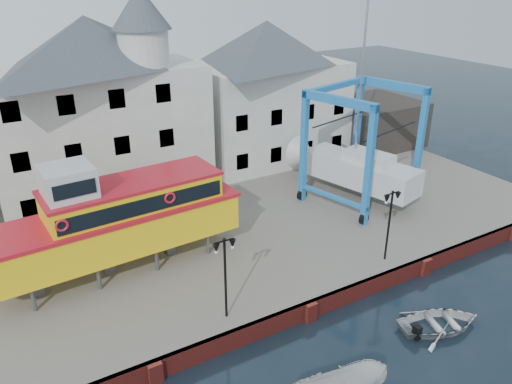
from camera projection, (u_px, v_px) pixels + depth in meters
ground at (310, 320)px, 24.74m from camera, size 140.00×140.00×0.00m
hardstanding at (213, 222)px, 33.19m from camera, size 44.00×22.00×1.00m
quay_wall at (309, 310)px, 24.62m from camera, size 44.00×0.47×1.00m
building_white_main at (97, 106)px, 33.96m from camera, size 14.00×8.30×14.00m
building_white_right at (266, 92)px, 41.12m from camera, size 12.00×8.00×11.20m
shed_dark at (370, 122)px, 45.63m from camera, size 8.00×7.00×4.00m
lamp_post_left at (225, 258)px, 22.13m from camera, size 1.12×0.32×4.20m
lamp_post_right at (391, 208)px, 26.73m from camera, size 1.12×0.32×4.20m
tour_boat at (103, 222)px, 25.59m from camera, size 14.83×4.38×6.38m
travel_lift at (350, 161)px, 35.05m from camera, size 8.17×10.28×15.05m
motorboat_b at (439, 328)px, 24.17m from camera, size 4.75×3.97×0.84m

